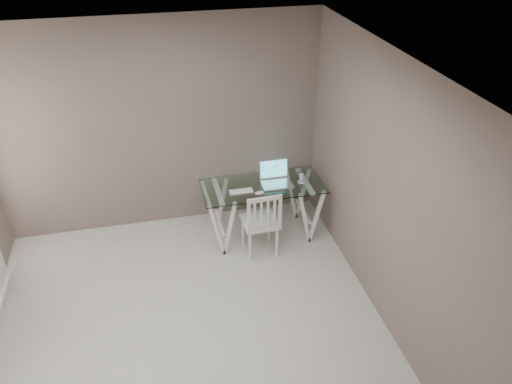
# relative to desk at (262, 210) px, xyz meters

# --- Properties ---
(room) EXTENTS (4.50, 4.52, 2.71)m
(room) POSITION_rel_desk_xyz_m (-1.19, -1.59, 1.33)
(room) COLOR #B6B4AE
(room) RESTS_ON ground
(desk) EXTENTS (1.50, 0.70, 0.75)m
(desk) POSITION_rel_desk_xyz_m (0.00, 0.00, 0.00)
(desk) COLOR silver
(desk) RESTS_ON ground
(chair) EXTENTS (0.43, 0.43, 0.91)m
(chair) POSITION_rel_desk_xyz_m (-0.10, -0.40, 0.12)
(chair) COLOR silver
(chair) RESTS_ON ground
(laptop) EXTENTS (0.38, 0.32, 0.26)m
(laptop) POSITION_rel_desk_xyz_m (0.18, 0.04, 0.43)
(laptop) COLOR silver
(laptop) RESTS_ON desk
(keyboard) EXTENTS (0.30, 0.13, 0.01)m
(keyboard) POSITION_rel_desk_xyz_m (-0.28, -0.09, 0.37)
(keyboard) COLOR silver
(keyboard) RESTS_ON desk
(mouse) EXTENTS (0.11, 0.07, 0.04)m
(mouse) POSITION_rel_desk_xyz_m (-0.08, -0.19, 0.38)
(mouse) COLOR silver
(mouse) RESTS_ON desk
(phone_dock) EXTENTS (0.07, 0.07, 0.13)m
(phone_dock) POSITION_rel_desk_xyz_m (0.48, -0.04, 0.40)
(phone_dock) COLOR white
(phone_dock) RESTS_ON desk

